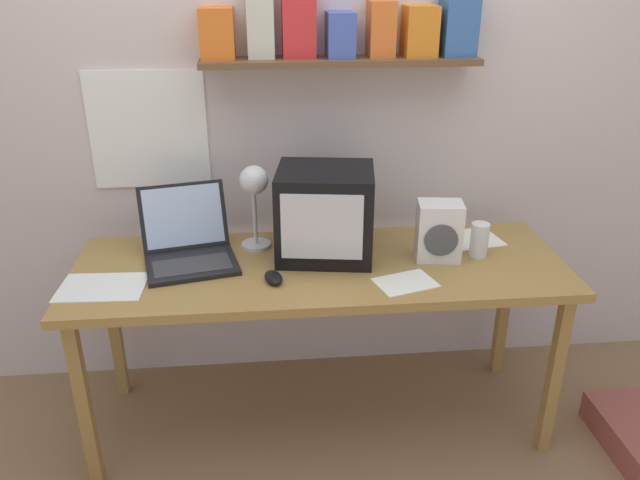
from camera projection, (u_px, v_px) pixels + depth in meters
name	position (u px, v px, depth m)	size (l,w,h in m)	color
ground_plane	(320.00, 417.00, 2.66)	(12.00, 12.00, 0.00)	#8A6848
back_wall	(310.00, 88.00, 2.54)	(5.60, 0.24, 2.60)	silver
corner_desk	(320.00, 278.00, 2.39)	(1.86, 0.65, 0.73)	#A37B3F
crt_monitor	(325.00, 213.00, 2.37)	(0.40, 0.37, 0.34)	black
laptop	(188.00, 243.00, 2.38)	(0.40, 0.41, 0.26)	black
desk_lamp	(254.00, 191.00, 2.35)	(0.12, 0.18, 0.36)	silver
juice_glass	(479.00, 241.00, 2.41)	(0.07, 0.07, 0.13)	white
space_heater	(439.00, 231.00, 2.37)	(0.18, 0.14, 0.23)	white
computer_mouse	(273.00, 277.00, 2.23)	(0.08, 0.12, 0.03)	black
loose_paper_near_laptop	(405.00, 283.00, 2.22)	(0.24, 0.20, 0.00)	white
loose_paper_near_monitor	(102.00, 287.00, 2.19)	(0.31, 0.22, 0.00)	white
printed_handout	(466.00, 239.00, 2.57)	(0.30, 0.24, 0.00)	white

